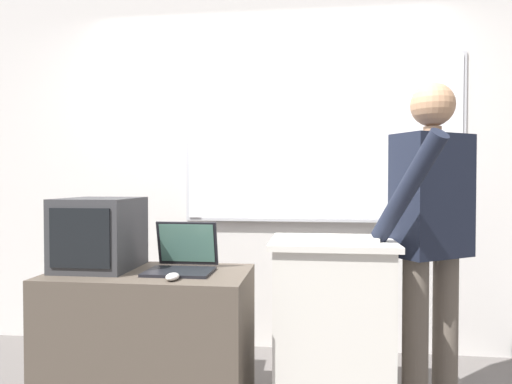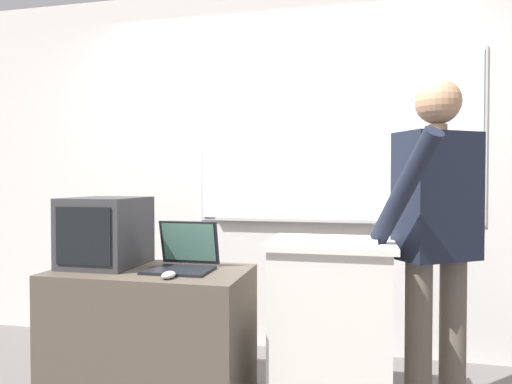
{
  "view_description": "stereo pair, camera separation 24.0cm",
  "coord_description": "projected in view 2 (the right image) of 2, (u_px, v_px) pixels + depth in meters",
  "views": [
    {
      "loc": [
        0.34,
        -2.01,
        1.24
      ],
      "look_at": [
        0.05,
        0.37,
        1.18
      ],
      "focal_mm": 32.0,
      "sensor_mm": 36.0,
      "label": 1
    },
    {
      "loc": [
        0.58,
        -1.97,
        1.24
      ],
      "look_at": [
        0.05,
        0.37,
        1.18
      ],
      "focal_mm": 32.0,
      "sensor_mm": 36.0,
      "label": 2
    }
  ],
  "objects": [
    {
      "name": "wireless_keyboard",
      "position": [
        336.0,
        240.0,
        2.22
      ],
      "size": [
        0.39,
        0.11,
        0.02
      ],
      "color": "beige",
      "rests_on": "lectern_podium"
    },
    {
      "name": "crt_monitor",
      "position": [
        106.0,
        232.0,
        2.5
      ],
      "size": [
        0.38,
        0.43,
        0.37
      ],
      "color": "#333335",
      "rests_on": "side_desk"
    },
    {
      "name": "back_wall",
      "position": [
        282.0,
        167.0,
        3.4
      ],
      "size": [
        6.4,
        0.17,
        2.67
      ],
      "color": "silver",
      "rests_on": "ground_plane"
    },
    {
      "name": "side_desk",
      "position": [
        151.0,
        342.0,
        2.4
      ],
      "size": [
        1.02,
        0.56,
        0.77
      ],
      "color": "#4C4238",
      "rests_on": "ground_plane"
    },
    {
      "name": "person_presenter",
      "position": [
        437.0,
        227.0,
        2.27
      ],
      "size": [
        0.57,
        0.71,
        1.74
      ],
      "rotation": [
        0.0,
        0.0,
        0.58
      ],
      "color": "brown",
      "rests_on": "ground_plane"
    },
    {
      "name": "lectern_podium",
      "position": [
        331.0,
        333.0,
        2.3
      ],
      "size": [
        0.62,
        0.52,
        0.94
      ],
      "color": "beige",
      "rests_on": "ground_plane"
    },
    {
      "name": "laptop",
      "position": [
        184.0,
        256.0,
        2.4
      ],
      "size": [
        0.33,
        0.31,
        0.25
      ],
      "color": "black",
      "rests_on": "side_desk"
    },
    {
      "name": "computer_mouse_by_laptop",
      "position": [
        169.0,
        275.0,
        2.17
      ],
      "size": [
        0.06,
        0.1,
        0.03
      ],
      "color": "silver",
      "rests_on": "side_desk"
    }
  ]
}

